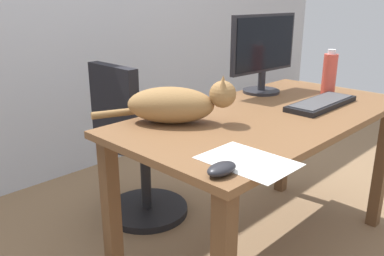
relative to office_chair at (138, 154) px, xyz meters
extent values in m
plane|color=#846647|center=(0.21, -0.71, -0.39)|extent=(8.00, 8.00, 0.00)
cube|color=brown|center=(0.21, -0.71, 0.33)|extent=(1.45, 0.73, 0.03)
cube|color=brown|center=(0.87, -1.02, -0.04)|extent=(0.06, 0.06, 0.71)
cube|color=brown|center=(-0.46, -0.40, -0.04)|extent=(0.06, 0.06, 0.71)
cube|color=brown|center=(0.87, -0.40, -0.04)|extent=(0.06, 0.06, 0.71)
cylinder|color=black|center=(0.05, 0.00, -0.37)|extent=(0.48, 0.48, 0.04)
cylinder|color=black|center=(0.05, 0.00, -0.17)|extent=(0.06, 0.06, 0.45)
cylinder|color=black|center=(0.05, 0.00, 0.09)|extent=(0.44, 0.44, 0.06)
cube|color=black|center=(-0.14, 0.00, 0.32)|extent=(0.06, 0.35, 0.40)
cylinder|color=#232328|center=(0.51, -0.45, 0.35)|extent=(0.20, 0.20, 0.01)
cylinder|color=#232328|center=(0.51, -0.45, 0.41)|extent=(0.04, 0.04, 0.10)
cube|color=#232328|center=(0.51, -0.45, 0.61)|extent=(0.48, 0.06, 0.30)
cube|color=black|center=(0.51, -0.47, 0.61)|extent=(0.45, 0.04, 0.27)
cube|color=black|center=(0.48, -0.83, 0.36)|extent=(0.44, 0.15, 0.02)
cube|color=#444447|center=(0.48, -0.83, 0.37)|extent=(0.40, 0.12, 0.00)
ellipsoid|color=olive|center=(-0.20, -0.50, 0.42)|extent=(0.37, 0.39, 0.15)
sphere|color=olive|center=(-0.07, -0.67, 0.47)|extent=(0.11, 0.11, 0.11)
cone|color=olive|center=(-0.04, -0.65, 0.52)|extent=(0.04, 0.04, 0.04)
cone|color=olive|center=(-0.09, -0.69, 0.52)|extent=(0.04, 0.04, 0.04)
cylinder|color=olive|center=(-0.34, -0.28, 0.37)|extent=(0.18, 0.10, 0.03)
ellipsoid|color=#232328|center=(-0.45, -0.99, 0.36)|extent=(0.11, 0.06, 0.04)
cube|color=white|center=(-0.31, -0.99, 0.35)|extent=(0.21, 0.30, 0.00)
cylinder|color=#D84C3D|center=(0.73, -0.73, 0.45)|extent=(0.07, 0.07, 0.21)
cylinder|color=silver|center=(0.73, -0.73, 0.57)|extent=(0.04, 0.04, 0.02)
camera|label=1|loc=(-1.29, -1.69, 0.85)|focal=37.75mm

